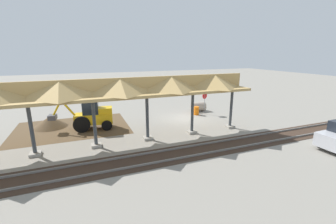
{
  "coord_description": "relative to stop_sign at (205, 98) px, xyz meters",
  "views": [
    {
      "loc": [
        9.87,
        20.11,
        6.61
      ],
      "look_at": [
        2.91,
        2.52,
        1.6
      ],
      "focal_mm": 24.0,
      "sensor_mm": 36.0,
      "label": 1
    }
  ],
  "objects": [
    {
      "name": "platform_canopy",
      "position": [
        11.86,
        4.91,
        2.39
      ],
      "size": [
        24.53,
        3.2,
        4.9
      ],
      "color": "#9E998E",
      "rests_on": "ground"
    },
    {
      "name": "dirt_work_zone",
      "position": [
        13.53,
        -0.28,
        -1.79
      ],
      "size": [
        9.72,
        7.0,
        0.01
      ],
      "primitive_type": "cube",
      "color": "brown",
      "rests_on": "ground"
    },
    {
      "name": "ground_plane",
      "position": [
        2.71,
        0.8,
        -1.79
      ],
      "size": [
        120.0,
        120.0,
        0.0
      ],
      "primitive_type": "plane",
      "color": "gray"
    },
    {
      "name": "concrete_pipe",
      "position": [
        -0.04,
        -1.41,
        -1.24
      ],
      "size": [
        1.61,
        1.19,
        1.09
      ],
      "color": "#9E9384",
      "rests_on": "ground"
    },
    {
      "name": "dirt_mound",
      "position": [
        15.39,
        -1.29,
        -1.79
      ],
      "size": [
        5.94,
        5.94,
        2.04
      ],
      "primitive_type": "cone",
      "color": "brown",
      "rests_on": "ground"
    },
    {
      "name": "rail_tracks",
      "position": [
        2.71,
        8.28,
        -1.76
      ],
      "size": [
        60.0,
        2.58,
        0.15
      ],
      "color": "slate",
      "rests_on": "ground"
    },
    {
      "name": "stop_sign",
      "position": [
        0.0,
        0.0,
        0.0
      ],
      "size": [
        0.72,
        0.3,
        2.48
      ],
      "color": "gray",
      "rests_on": "ground"
    },
    {
      "name": "traffic_barrel",
      "position": [
        0.92,
        -0.08,
        -1.34
      ],
      "size": [
        0.56,
        0.56,
        0.9
      ],
      "primitive_type": "cylinder",
      "color": "orange",
      "rests_on": "ground"
    },
    {
      "name": "backhoe",
      "position": [
        11.82,
        0.72,
        -0.53
      ],
      "size": [
        5.34,
        2.09,
        2.82
      ],
      "color": "#EAB214",
      "rests_on": "ground"
    }
  ]
}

